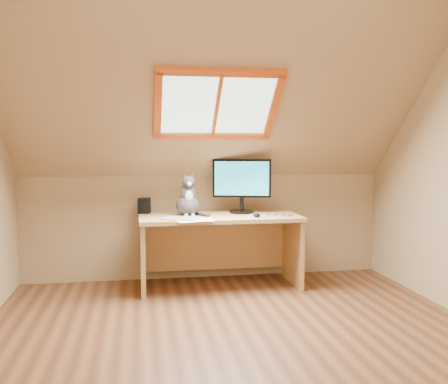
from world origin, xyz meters
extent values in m
plane|color=brown|center=(0.00, 0.00, 0.00)|extent=(3.50, 3.50, 0.00)
cube|color=tan|center=(0.00, -1.75, 1.20)|extent=(3.50, 0.02, 2.40)
cube|color=tan|center=(0.00, 1.75, 0.50)|extent=(3.50, 0.02, 1.00)
cube|color=tan|center=(0.00, 0.97, 1.70)|extent=(3.50, 1.56, 1.41)
cube|color=#B2E0CC|center=(0.00, 1.05, 1.63)|extent=(0.90, 0.53, 0.48)
cube|color=#DF5715|center=(0.00, 1.05, 1.63)|extent=(1.02, 0.64, 0.59)
cube|color=tan|center=(0.08, 1.38, 0.64)|extent=(1.45, 0.63, 0.04)
cube|color=tan|center=(-0.62, 1.38, 0.31)|extent=(0.04, 0.57, 0.62)
cube|color=tan|center=(0.77, 1.38, 0.31)|extent=(0.04, 0.57, 0.62)
cube|color=tan|center=(0.08, 1.67, 0.31)|extent=(1.35, 0.03, 0.44)
cylinder|color=black|center=(0.31, 1.51, 0.67)|extent=(0.23, 0.23, 0.02)
cylinder|color=black|center=(0.31, 1.51, 0.74)|extent=(0.04, 0.04, 0.13)
cube|color=black|center=(0.31, 1.51, 0.99)|extent=(0.54, 0.19, 0.36)
cube|color=blue|center=(0.30, 1.48, 0.99)|extent=(0.49, 0.15, 0.32)
ellipsoid|color=#413B39|center=(-0.21, 1.42, 0.75)|extent=(0.23, 0.27, 0.18)
ellipsoid|color=#413B39|center=(-0.21, 1.41, 0.86)|extent=(0.15, 0.15, 0.20)
ellipsoid|color=silver|center=(-0.20, 1.35, 0.84)|extent=(0.07, 0.04, 0.12)
ellipsoid|color=#413B39|center=(-0.21, 1.36, 0.97)|extent=(0.12, 0.11, 0.10)
sphere|color=silver|center=(-0.20, 1.32, 0.95)|extent=(0.04, 0.04, 0.04)
cone|color=#413B39|center=(-0.24, 1.38, 1.02)|extent=(0.05, 0.05, 0.07)
cone|color=#413B39|center=(-0.17, 1.38, 1.02)|extent=(0.06, 0.05, 0.07)
cube|color=black|center=(-0.60, 1.63, 0.73)|extent=(0.12, 0.12, 0.14)
cube|color=#B2B2B7|center=(-0.29, 1.19, 0.67)|extent=(0.36, 0.32, 0.01)
ellipsoid|color=black|center=(0.38, 1.19, 0.68)|extent=(0.09, 0.13, 0.04)
cube|color=white|center=(-0.12, 1.12, 0.66)|extent=(0.33, 0.27, 0.00)
cube|color=white|center=(-0.12, 1.12, 0.66)|extent=(0.32, 0.24, 0.00)
camera|label=1|loc=(-0.64, -3.05, 1.28)|focal=40.00mm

